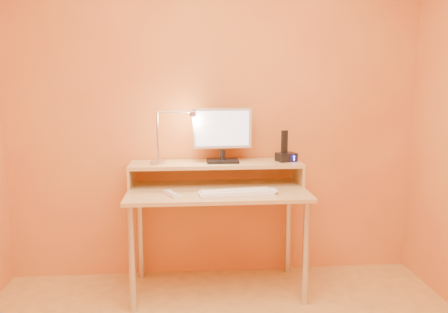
{
  "coord_description": "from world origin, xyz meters",
  "views": [
    {
      "loc": [
        -0.19,
        -1.68,
        1.43
      ],
      "look_at": [
        0.04,
        1.13,
        0.95
      ],
      "focal_mm": 35.08,
      "sensor_mm": 36.0,
      "label": 1
    }
  ],
  "objects": [
    {
      "name": "monitor_foot",
      "position": [
        0.05,
        1.33,
        0.89
      ],
      "size": [
        0.22,
        0.16,
        0.02
      ],
      "primitive_type": "cube",
      "color": "black",
      "rests_on": "desk_shelf"
    },
    {
      "name": "shelf_riser_left",
      "position": [
        -0.59,
        1.33,
        0.79
      ],
      "size": [
        0.02,
        0.3,
        0.14
      ],
      "primitive_type": "cube",
      "color": "tan",
      "rests_on": "desk_lower"
    },
    {
      "name": "desk_leg_br",
      "position": [
        0.55,
        1.43,
        0.35
      ],
      "size": [
        0.04,
        0.04,
        0.69
      ],
      "primitive_type": "cylinder",
      "color": "silver",
      "rests_on": "floor"
    },
    {
      "name": "lamp_base",
      "position": [
        -0.4,
        1.3,
        0.89
      ],
      "size": [
        0.1,
        0.1,
        0.02
      ],
      "primitive_type": "cylinder",
      "color": "silver",
      "rests_on": "desk_shelf"
    },
    {
      "name": "desk_leg_fl",
      "position": [
        -0.55,
        0.93,
        0.35
      ],
      "size": [
        0.04,
        0.04,
        0.69
      ],
      "primitive_type": "cylinder",
      "color": "silver",
      "rests_on": "floor"
    },
    {
      "name": "mouse",
      "position": [
        0.36,
        1.06,
        0.74
      ],
      "size": [
        0.08,
        0.11,
        0.03
      ],
      "primitive_type": "ellipsoid",
      "rotation": [
        0.0,
        0.0,
        0.25
      ],
      "color": "white",
      "rests_on": "desk_lower"
    },
    {
      "name": "monitor_back",
      "position": [
        0.05,
        1.36,
        1.12
      ],
      "size": [
        0.37,
        0.04,
        0.24
      ],
      "primitive_type": "cube",
      "rotation": [
        0.0,
        0.0,
        0.08
      ],
      "color": "black",
      "rests_on": "monitor_panel"
    },
    {
      "name": "desk_lower",
      "position": [
        0.0,
        1.18,
        0.71
      ],
      "size": [
        1.2,
        0.6,
        0.02
      ],
      "primitive_type": "cube",
      "color": "tan",
      "rests_on": "floor"
    },
    {
      "name": "lamp_head",
      "position": [
        -0.16,
        1.3,
        1.22
      ],
      "size": [
        0.04,
        0.04,
        0.03
      ],
      "primitive_type": "cylinder",
      "color": "silver",
      "rests_on": "lamp_arm"
    },
    {
      "name": "monitor_panel",
      "position": [
        0.05,
        1.34,
        1.12
      ],
      "size": [
        0.41,
        0.07,
        0.28
      ],
      "primitive_type": "cube",
      "rotation": [
        0.0,
        0.0,
        0.08
      ],
      "color": "silver",
      "rests_on": "monitor_neck"
    },
    {
      "name": "monitor_neck",
      "position": [
        0.05,
        1.33,
        0.93
      ],
      "size": [
        0.04,
        0.04,
        0.07
      ],
      "primitive_type": "cylinder",
      "color": "black",
      "rests_on": "monitor_foot"
    },
    {
      "name": "phone_dock",
      "position": [
        0.5,
        1.33,
        0.91
      ],
      "size": [
        0.15,
        0.14,
        0.06
      ],
      "primitive_type": "cube",
      "rotation": [
        0.0,
        0.0,
        0.31
      ],
      "color": "black",
      "rests_on": "desk_shelf"
    },
    {
      "name": "monitor_screen",
      "position": [
        0.05,
        1.32,
        1.12
      ],
      "size": [
        0.37,
        0.03,
        0.24
      ],
      "primitive_type": "cube",
      "rotation": [
        0.0,
        0.0,
        0.08
      ],
      "color": "silver",
      "rests_on": "monitor_panel"
    },
    {
      "name": "keyboard",
      "position": [
        0.11,
        1.01,
        0.73
      ],
      "size": [
        0.49,
        0.2,
        0.02
      ],
      "primitive_type": "cube",
      "rotation": [
        0.0,
        0.0,
        0.11
      ],
      "color": "white",
      "rests_on": "desk_lower"
    },
    {
      "name": "desk_leg_fr",
      "position": [
        0.55,
        0.93,
        0.35
      ],
      "size": [
        0.04,
        0.04,
        0.69
      ],
      "primitive_type": "cylinder",
      "color": "silver",
      "rests_on": "floor"
    },
    {
      "name": "lamp_bulb",
      "position": [
        -0.16,
        1.3,
        1.2
      ],
      "size": [
        0.03,
        0.03,
        0.0
      ],
      "primitive_type": "cylinder",
      "color": "#FFEAC6",
      "rests_on": "lamp_head"
    },
    {
      "name": "shelf_riser_right",
      "position": [
        0.59,
        1.33,
        0.79
      ],
      "size": [
        0.02,
        0.3,
        0.14
      ],
      "primitive_type": "cube",
      "color": "tan",
      "rests_on": "desk_lower"
    },
    {
      "name": "lamp_arm",
      "position": [
        -0.28,
        1.3,
        1.24
      ],
      "size": [
        0.24,
        0.01,
        0.01
      ],
      "primitive_type": "cylinder",
      "rotation": [
        0.0,
        1.57,
        0.0
      ],
      "color": "silver",
      "rests_on": "lamp_post"
    },
    {
      "name": "phone_handset",
      "position": [
        0.48,
        1.33,
        1.02
      ],
      "size": [
        0.05,
        0.04,
        0.16
      ],
      "primitive_type": "cube",
      "rotation": [
        0.0,
        0.0,
        0.31
      ],
      "color": "black",
      "rests_on": "phone_dock"
    },
    {
      "name": "lamp_post",
      "position": [
        -0.4,
        1.3,
        1.07
      ],
      "size": [
        0.01,
        0.01,
        0.33
      ],
      "primitive_type": "cylinder",
      "color": "silver",
      "rests_on": "lamp_base"
    },
    {
      "name": "desk_shelf",
      "position": [
        0.0,
        1.33,
        0.87
      ],
      "size": [
        1.2,
        0.3,
        0.02
      ],
      "primitive_type": "cube",
      "color": "tan",
      "rests_on": "desk_lower"
    },
    {
      "name": "wall_back",
      "position": [
        0.0,
        1.5,
        1.25
      ],
      "size": [
        3.0,
        0.04,
        2.5
      ],
      "primitive_type": "cube",
      "color": "#E79546",
      "rests_on": "floor"
    },
    {
      "name": "desk_leg_bl",
      "position": [
        -0.55,
        1.43,
        0.35
      ],
      "size": [
        0.04,
        0.04,
        0.69
      ],
      "primitive_type": "cylinder",
      "color": "silver",
      "rests_on": "floor"
    },
    {
      "name": "phone_led",
      "position": [
        0.54,
        1.28,
        0.91
      ],
      "size": [
        0.01,
        0.0,
        0.04
      ],
      "primitive_type": "cube",
      "color": "#262AFF",
      "rests_on": "phone_dock"
    },
    {
      "name": "remote_control",
      "position": [
        -0.3,
        1.04,
        0.73
      ],
      "size": [
        0.12,
        0.18,
        0.02
      ],
      "primitive_type": "cube",
      "rotation": [
        0.0,
        0.0,
        0.43
      ],
      "color": "white",
      "rests_on": "desk_lower"
    }
  ]
}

